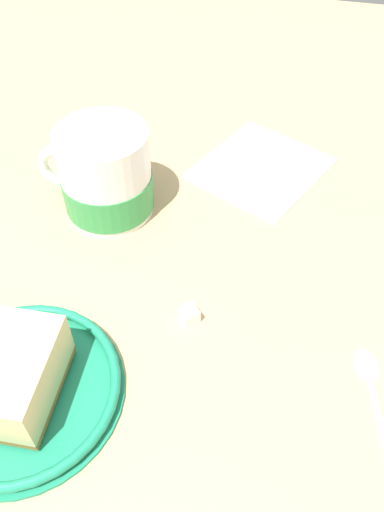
{
  "coord_description": "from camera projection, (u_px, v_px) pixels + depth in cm",
  "views": [
    {
      "loc": [
        -26.11,
        -12.44,
        36.69
      ],
      "look_at": [
        3.61,
        -5.53,
        3.0
      ],
      "focal_mm": 36.29,
      "sensor_mm": 36.0,
      "label": 1
    }
  ],
  "objects": [
    {
      "name": "teaspoon",
      "position": [
        374.0,
        390.0,
        0.4
      ],
      "size": [
        13.42,
        4.14,
        0.8
      ],
      "color": "silver",
      "rests_on": "ground_plane"
    },
    {
      "name": "ground_plane",
      "position": [
        124.0,
        305.0,
        0.47
      ],
      "size": [
        140.72,
        140.72,
        2.23
      ],
      "primitive_type": "cube",
      "color": "tan"
    },
    {
      "name": "sugar_cube",
      "position": [
        189.0,
        315.0,
        0.44
      ],
      "size": [
        2.05,
        2.05,
        1.45
      ],
      "primitive_type": "cube",
      "rotation": [
        0.0,
        0.0,
        0.76
      ],
      "color": "white",
      "rests_on": "ground_plane"
    },
    {
      "name": "folded_napkin",
      "position": [
        261.0,
        167.0,
        0.58
      ],
      "size": [
        17.27,
        16.72,
        0.6
      ],
      "primitive_type": "cube",
      "rotation": [
        0.0,
        0.0,
        -0.44
      ],
      "color": "white",
      "rests_on": "ground_plane"
    },
    {
      "name": "tea_mug",
      "position": [
        105.0,
        177.0,
        0.51
      ],
      "size": [
        9.11,
        11.59,
        9.25
      ],
      "color": "white",
      "rests_on": "ground_plane"
    },
    {
      "name": "cake_slice",
      "position": [
        9.0,
        374.0,
        0.38
      ],
      "size": [
        8.75,
        7.17,
        4.7
      ],
      "color": "#9E662D",
      "rests_on": "small_plate"
    },
    {
      "name": "small_plate",
      "position": [
        20.0,
        390.0,
        0.39
      ],
      "size": [
        15.89,
        15.89,
        1.44
      ],
      "color": "#1E8C66",
      "rests_on": "ground_plane"
    }
  ]
}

